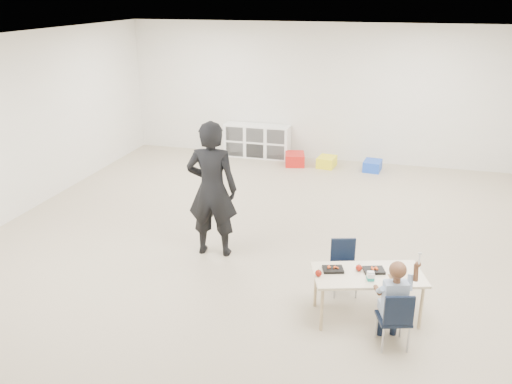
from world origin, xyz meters
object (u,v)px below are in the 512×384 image
(table, at_px, (367,295))
(adult, at_px, (212,189))
(chair_near, at_px, (394,318))
(cubby_shelf, at_px, (257,141))
(child, at_px, (395,301))

(table, bearing_deg, adult, 136.80)
(table, distance_m, adult, 2.46)
(chair_near, relative_size, cubby_shelf, 0.46)
(cubby_shelf, xyz_separation_m, adult, (0.63, -4.57, 0.57))
(chair_near, bearing_deg, child, 0.00)
(table, height_order, cubby_shelf, cubby_shelf)
(child, relative_size, adult, 0.55)
(table, xyz_separation_m, child, (0.30, -0.44, 0.23))
(table, xyz_separation_m, adult, (-2.14, 1.03, 0.65))
(chair_near, bearing_deg, cubby_shelf, 99.42)
(table, bearing_deg, child, -73.70)
(child, bearing_deg, adult, 131.32)
(adult, bearing_deg, table, 148.32)
(cubby_shelf, bearing_deg, chair_near, -63.09)
(table, distance_m, cubby_shelf, 6.24)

